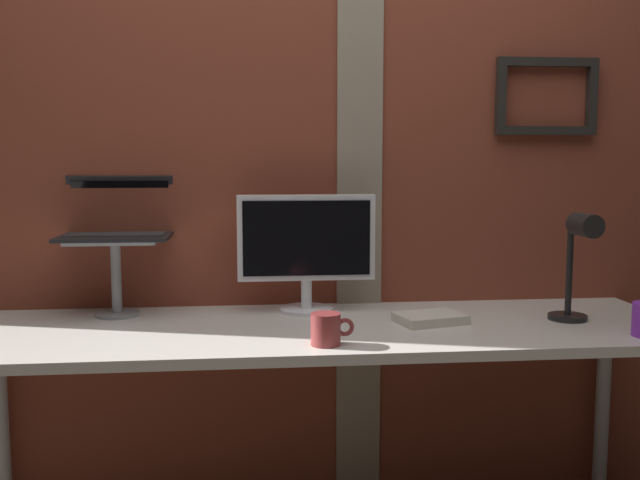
# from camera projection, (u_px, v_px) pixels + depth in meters

# --- Properties ---
(brick_wall_back) EXTENTS (3.46, 0.16, 2.52)m
(brick_wall_back) POSITION_uv_depth(u_px,v_px,m) (300.00, 149.00, 2.45)
(brick_wall_back) COLOR brown
(brick_wall_back) RESTS_ON ground_plane
(desk) EXTENTS (2.21, 0.65, 0.72)m
(desk) POSITION_uv_depth(u_px,v_px,m) (323.00, 346.00, 2.14)
(desk) COLOR silver
(desk) RESTS_ON ground_plane
(monitor) EXTENTS (0.45, 0.18, 0.39)m
(monitor) POSITION_uv_depth(u_px,v_px,m) (306.00, 244.00, 2.30)
(monitor) COLOR white
(monitor) RESTS_ON desk
(laptop_stand) EXTENTS (0.28, 0.22, 0.25)m
(laptop_stand) POSITION_uv_depth(u_px,v_px,m) (116.00, 264.00, 2.25)
(laptop_stand) COLOR gray
(laptop_stand) RESTS_ON desk
(laptop) EXTENTS (0.35, 0.30, 0.20)m
(laptop) POSITION_uv_depth(u_px,v_px,m) (118.00, 221.00, 2.30)
(laptop) COLOR black
(laptop) RESTS_ON laptop_stand
(desk_lamp) EXTENTS (0.12, 0.20, 0.34)m
(desk_lamp) POSITION_uv_depth(u_px,v_px,m) (578.00, 255.00, 2.13)
(desk_lamp) COLOR black
(desk_lamp) RESTS_ON desk
(coffee_mug) EXTENTS (0.12, 0.08, 0.09)m
(coffee_mug) POSITION_uv_depth(u_px,v_px,m) (327.00, 329.00, 1.90)
(coffee_mug) COLOR maroon
(coffee_mug) RESTS_ON desk
(paper_clutter_stack) EXTENTS (0.23, 0.19, 0.03)m
(paper_clutter_stack) POSITION_uv_depth(u_px,v_px,m) (430.00, 318.00, 2.16)
(paper_clutter_stack) COLOR silver
(paper_clutter_stack) RESTS_ON desk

